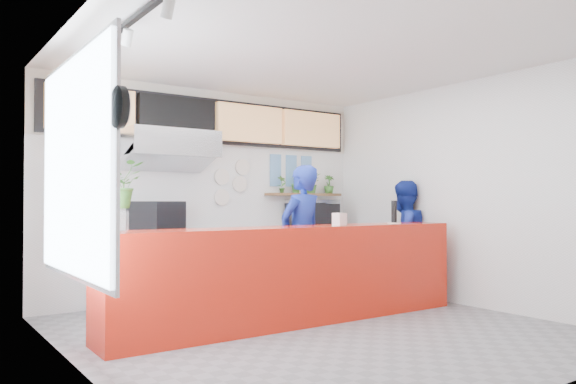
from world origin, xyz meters
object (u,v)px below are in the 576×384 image
service_counter (296,275)px  pepper_mill (394,211)px  panini_oven (156,220)px  staff_center (302,238)px  staff_right (404,239)px  espresso_machine (313,218)px

service_counter → pepper_mill: (1.55, -0.03, 0.71)m
panini_oven → pepper_mill: size_ratio=1.92×
panini_oven → staff_center: size_ratio=0.29×
service_counter → staff_right: (2.33, 0.54, 0.30)m
panini_oven → staff_center: (1.40, -1.31, -0.22)m
staff_center → staff_right: 1.88m
panini_oven → pepper_mill: pepper_mill is taller
service_counter → panini_oven: bearing=118.0°
panini_oven → pepper_mill: (2.50, -1.83, 0.11)m
staff_center → panini_oven: bearing=-55.2°
espresso_machine → staff_center: size_ratio=0.39×
espresso_machine → staff_right: staff_right is taller
staff_right → panini_oven: bearing=-18.8°
staff_right → pepper_mill: 1.05m
staff_right → pepper_mill: (-0.78, -0.57, 0.41)m
pepper_mill → staff_right: bearing=36.3°
service_counter → staff_right: bearing=13.2°
panini_oven → espresso_machine: bearing=-24.2°
service_counter → pepper_mill: pepper_mill is taller
staff_center → pepper_mill: (1.10, -0.52, 0.33)m
service_counter → staff_center: bearing=48.2°
staff_center → pepper_mill: bearing=142.4°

